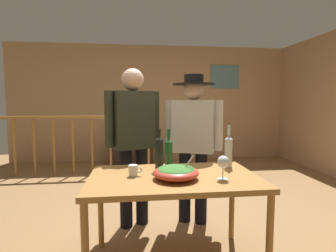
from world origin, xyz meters
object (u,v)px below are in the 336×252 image
Objects in this scene: stair_railing at (95,138)px; person_standing_right at (193,135)px; wine_bottle_dark at (159,152)px; wine_bottle_green at (169,152)px; tv_console at (131,151)px; salad_bowl at (176,172)px; mug_white at (133,171)px; serving_table at (174,185)px; person_standing_left at (133,134)px; wine_bottle_clear at (229,151)px; framed_picture at (225,77)px; flat_screen_tv at (131,127)px; wine_glass at (223,163)px.

person_standing_right is at bearing -57.11° from stair_railing.
wine_bottle_dark reaches higher than wine_bottle_green.
tv_console is 2.54× the size of wine_bottle_dark.
salad_bowl reaches higher than mug_white.
stair_railing is 7.77× the size of wine_bottle_dark.
wine_bottle_green is (1.04, -2.57, 0.23)m from stair_railing.
salad_bowl is at bearing -86.64° from serving_table.
person_standing_left is at bearing 112.91° from serving_table.
wine_bottle_clear is at bearing 21.24° from serving_table.
framed_picture is at bearing 7.75° from tv_console.
stair_railing is at bearing 110.01° from serving_table.
person_standing_left reaches higher than mug_white.
flat_screen_tv is 1.47× the size of wine_bottle_clear.
mug_white is (-0.31, 0.02, 0.12)m from serving_table.
tv_console is (-2.13, -0.29, -1.62)m from framed_picture.
mug_white is at bearing 175.77° from serving_table.
wine_bottle_clear is 0.22× the size of person_standing_left.
wine_glass is 0.90m from person_standing_right.
framed_picture is at bearing 63.77° from wine_bottle_dark.
wine_bottle_dark is at bearing -178.56° from wine_bottle_clear.
person_standing_left is (-0.32, 0.46, 0.11)m from wine_bottle_green.
stair_railing is at bearing -132.25° from flat_screen_tv.
wine_glass reaches higher than tv_console.
serving_table is 0.59m from wine_bottle_clear.
wine_bottle_green reaches higher than flat_screen_tv.
flat_screen_tv is 0.34× the size of person_standing_right.
mug_white is at bearing -117.83° from framed_picture.
serving_table is (1.04, -2.86, 0.02)m from stair_railing.
mug_white is (-0.22, -0.16, -0.11)m from wine_bottle_dark.
salad_bowl is at bearing -113.43° from framed_picture.
person_standing_left reaches higher than person_standing_right.
stair_railing reaches higher than wine_bottle_green.
mug_white reaches higher than serving_table.
serving_table is at bearing -83.67° from tv_console.
flat_screen_tv reaches higher than mug_white.
flat_screen_tv is at bearing 91.40° from mug_white.
wine_glass is 0.51× the size of wine_bottle_dark.
framed_picture is 4.38m from wine_glass.
wine_bottle_dark is 0.62m from person_standing_left.
wine_bottle_green reaches higher than serving_table.
wine_bottle_clear reaches higher than flat_screen_tv.
person_standing_right reaches higher than flat_screen_tv.
person_standing_right reaches higher than wine_bottle_dark.
tv_console is at bearing 105.03° from wine_bottle_clear.
framed_picture is at bearing -92.85° from person_standing_right.
wine_bottle_clear is at bearing 64.34° from wine_glass.
serving_table is 0.43m from wine_glass.
serving_table is 3.82× the size of salad_bowl.
flat_screen_tv is 3.55m from mug_white.
framed_picture is 4.01m from wine_bottle_clear.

